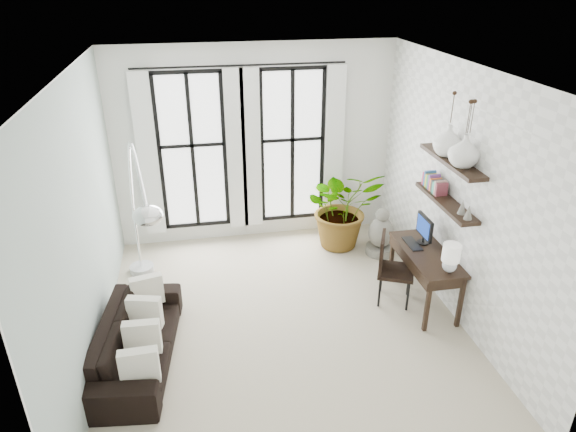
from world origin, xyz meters
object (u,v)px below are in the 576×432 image
object	(u,v)px
desk	(428,258)
arc_lamp	(135,181)
sofa	(137,340)
plant	(343,207)
desk_chair	(390,265)
buddha	(381,235)

from	to	relation	value
desk	arc_lamp	size ratio (longest dim) A/B	0.55
sofa	arc_lamp	bearing A→B (deg)	1.32
sofa	plant	distance (m)	3.87
plant	arc_lamp	distance (m)	3.47
sofa	desk_chair	distance (m)	3.37
desk_chair	buddha	distance (m)	1.31
sofa	buddha	bearing A→B (deg)	-55.96
desk_chair	arc_lamp	xyz separation A→B (m)	(-3.20, 0.40, 1.30)
desk_chair	arc_lamp	size ratio (longest dim) A/B	0.41
plant	desk	size ratio (longest dim) A/B	1.04
plant	buddha	size ratio (longest dim) A/B	1.71
plant	buddha	distance (m)	0.75
plant	arc_lamp	xyz separation A→B (m)	(-3.01, -1.25, 1.18)
buddha	plant	bearing A→B (deg)	142.51
desk	sofa	bearing A→B (deg)	-173.41
sofa	desk	distance (m)	3.80
desk	plant	bearing A→B (deg)	108.98
plant	desk	world-z (taller)	plant
desk	buddha	size ratio (longest dim) A/B	1.64
desk_chair	plant	bearing A→B (deg)	120.46
sofa	arc_lamp	xyz separation A→B (m)	(0.10, 1.02, 1.57)
sofa	arc_lamp	size ratio (longest dim) A/B	0.84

